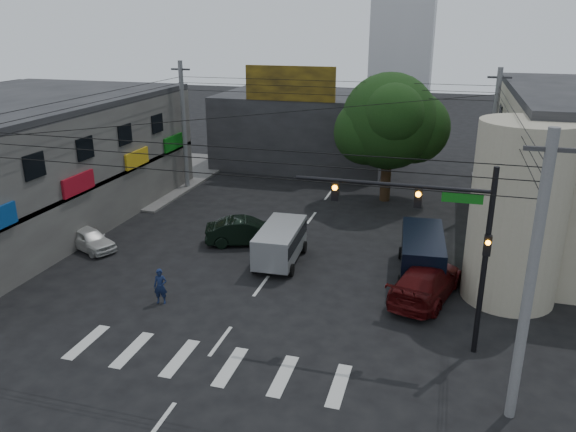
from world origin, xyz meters
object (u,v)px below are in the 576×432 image
at_px(traffic_gantry, 439,228).
at_px(utility_pole_far_right, 492,143).
at_px(street_tree, 389,122).
at_px(maroon_sedan, 426,282).
at_px(white_compact, 90,239).
at_px(navy_van, 422,255).
at_px(silver_minivan, 280,245).
at_px(traffic_officer, 160,286).
at_px(utility_pole_far_left, 184,126).
at_px(dark_sedan, 246,231).
at_px(utility_pole_near_right, 530,285).

xyz_separation_m(traffic_gantry, utility_pole_far_right, (2.68, 17.00, -0.23)).
xyz_separation_m(street_tree, maroon_sedan, (3.48, -14.04, -4.69)).
bearing_deg(white_compact, navy_van, -60.48).
distance_m(street_tree, silver_minivan, 13.50).
height_order(utility_pole_far_right, traffic_officer, utility_pole_far_right).
bearing_deg(utility_pole_far_left, white_compact, -89.60).
relative_size(dark_sedan, navy_van, 0.90).
distance_m(traffic_gantry, dark_sedan, 13.56).
height_order(utility_pole_far_right, dark_sedan, utility_pole_far_right).
relative_size(utility_pole_far_left, white_compact, 2.43).
bearing_deg(white_compact, maroon_sedan, -68.38).
relative_size(utility_pole_near_right, utility_pole_far_left, 1.00).
bearing_deg(silver_minivan, dark_sedan, 50.86).
bearing_deg(utility_pole_far_right, utility_pole_near_right, -90.00).
distance_m(utility_pole_far_right, navy_van, 11.68).
relative_size(utility_pole_far_left, dark_sedan, 1.94).
bearing_deg(silver_minivan, traffic_officer, 143.92).
bearing_deg(white_compact, traffic_gantry, -80.48).
height_order(traffic_gantry, traffic_officer, traffic_gantry).
bearing_deg(utility_pole_far_left, dark_sedan, -48.94).
distance_m(utility_pole_near_right, maroon_sedan, 8.90).
bearing_deg(utility_pole_far_left, traffic_officer, -68.01).
height_order(dark_sedan, traffic_officer, traffic_officer).
bearing_deg(utility_pole_far_left, maroon_sedan, -35.95).
xyz_separation_m(traffic_gantry, maroon_sedan, (-0.34, 3.96, -4.04)).
height_order(dark_sedan, silver_minivan, silver_minivan).
height_order(white_compact, navy_van, navy_van).
xyz_separation_m(utility_pole_far_left, silver_minivan, (10.57, -11.10, -3.64)).
distance_m(white_compact, navy_van, 17.64).
relative_size(utility_pole_far_left, traffic_officer, 5.67).
bearing_deg(maroon_sedan, street_tree, -60.91).
relative_size(street_tree, navy_van, 1.64).
bearing_deg(maroon_sedan, white_compact, 12.81).
bearing_deg(dark_sedan, traffic_officer, 151.16).
distance_m(maroon_sedan, navy_van, 2.48).
height_order(street_tree, utility_pole_far_left, utility_pole_far_left).
relative_size(utility_pole_far_right, traffic_officer, 5.67).
xyz_separation_m(dark_sedan, navy_van, (9.62, -1.40, 0.29)).
bearing_deg(dark_sedan, white_compact, 91.79).
height_order(white_compact, silver_minivan, silver_minivan).
distance_m(utility_pole_far_left, white_compact, 12.94).
xyz_separation_m(utility_pole_near_right, utility_pole_far_right, (0.00, 20.50, 0.00)).
xyz_separation_m(utility_pole_far_right, maroon_sedan, (-3.02, -13.04, -3.81)).
distance_m(utility_pole_near_right, utility_pole_far_right, 20.50).
relative_size(street_tree, white_compact, 2.30).
bearing_deg(maroon_sedan, utility_pole_far_left, -20.79).
height_order(utility_pole_near_right, utility_pole_far_left, same).
xyz_separation_m(white_compact, maroon_sedan, (17.90, -0.73, 0.19)).
xyz_separation_m(dark_sedan, traffic_officer, (-1.23, -7.59, 0.07)).
height_order(street_tree, traffic_officer, street_tree).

